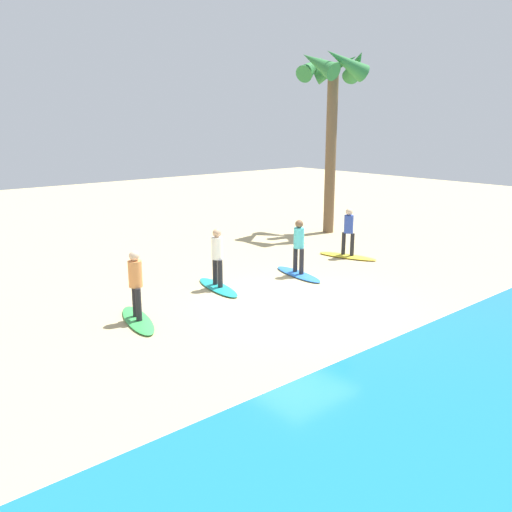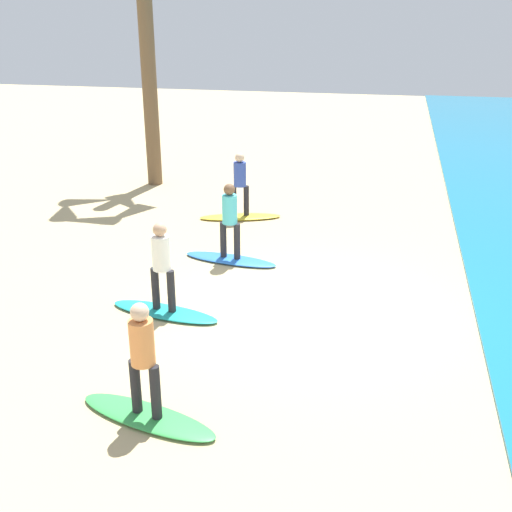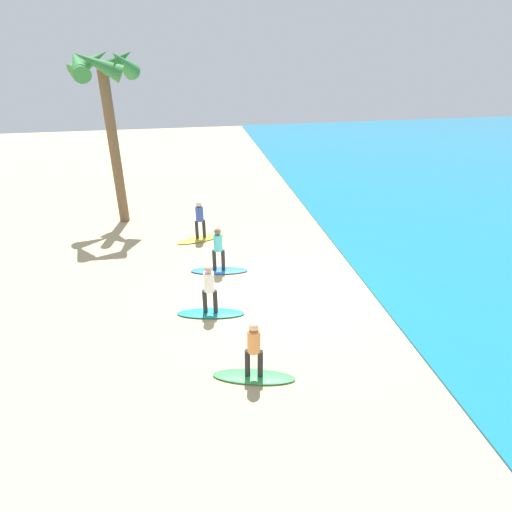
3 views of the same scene
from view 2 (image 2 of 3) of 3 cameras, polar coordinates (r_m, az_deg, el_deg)
ground_plane at (r=11.58m, az=4.57°, el=-4.74°), size 60.00×60.00×0.00m
surfboard_yellow at (r=16.35m, az=-1.44°, el=3.58°), size 1.16×2.17×0.09m
surfer_yellow at (r=16.06m, az=-1.47°, el=6.94°), size 0.32×0.45×1.64m
surfboard_blue at (r=13.60m, az=-2.34°, el=-0.30°), size 0.87×2.16×0.09m
surfer_blue at (r=13.26m, az=-2.40°, el=3.67°), size 0.32×0.46×1.64m
surfboard_teal at (r=11.44m, az=-8.29°, el=-5.02°), size 0.91×2.16×0.09m
surfer_teal at (r=11.03m, az=-8.57°, el=-0.42°), size 0.32×0.46×1.64m
surfboard_green at (r=8.80m, az=-9.81°, el=-14.17°), size 1.07×2.17×0.09m
surfer_green at (r=8.26m, az=-10.25°, el=-8.59°), size 0.32×0.45×1.64m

